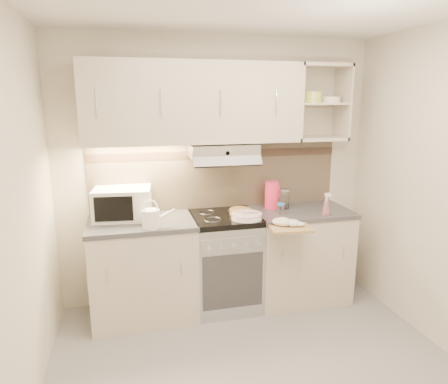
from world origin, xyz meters
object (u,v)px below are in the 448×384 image
Objects in this scene: glass_jar at (284,199)px; cutting_board at (289,227)px; electric_range at (225,261)px; pink_pitcher at (272,195)px; spray_bottle at (326,206)px; microwave at (123,203)px; plate_stack at (247,216)px; watering_can at (152,218)px.

glass_jar is 0.50m from cutting_board.
electric_range is at bearing -172.18° from glass_jar.
electric_range is 0.77m from pink_pitcher.
spray_bottle is (0.28, -0.30, -0.01)m from glass_jar.
plate_stack is at bearing -8.42° from microwave.
pink_pitcher is at bearing 11.94° from watering_can.
plate_stack is at bearing -0.33° from watering_can.
electric_range is 3.19× the size of watering_can.
electric_range is 0.82m from glass_jar.
microwave is at bearing -166.56° from pink_pitcher.
microwave is 1.99× the size of pink_pitcher.
electric_range is at bearing 134.47° from plate_stack.
glass_jar is 0.42m from spray_bottle.
glass_jar is at bearing 7.82° from electric_range.
electric_range is 3.42× the size of pink_pitcher.
electric_range is 1.07m from spray_bottle.
glass_jar reaches higher than cutting_board.
pink_pitcher is (1.17, 0.34, 0.05)m from watering_can.
plate_stack is 0.74m from spray_bottle.
microwave is 1.83m from spray_bottle.
plate_stack is at bearing -126.92° from pink_pitcher.
spray_bottle is at bearing -46.93° from glass_jar.
spray_bottle is (0.74, -0.06, 0.06)m from plate_stack.
spray_bottle is at bearing -4.32° from microwave.
electric_range is at bearing 13.84° from watering_can.
spray_bottle is (0.40, -0.34, -0.05)m from pink_pitcher.
spray_bottle is (1.80, -0.34, -0.05)m from microwave.
watering_can reaches higher than electric_range.
glass_jar is (0.45, 0.25, 0.07)m from plate_stack.
microwave is 1.47m from cutting_board.
plate_stack is 0.78× the size of cutting_board.
glass_jar is (1.28, 0.30, 0.01)m from watering_can.
electric_range reaches higher than cutting_board.
microwave is 1.51m from glass_jar.
cutting_board is (-0.03, -0.50, -0.16)m from pink_pitcher.
cutting_board is at bearing -106.84° from glass_jar.
plate_stack is 0.52m from glass_jar.
cutting_board is at bearing -13.63° from microwave.
spray_bottle is at bearing -4.35° from watering_can.
spray_bottle is at bearing -13.79° from electric_range.
pink_pitcher is 0.13m from glass_jar.
watering_can is at bearing -49.21° from microwave.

